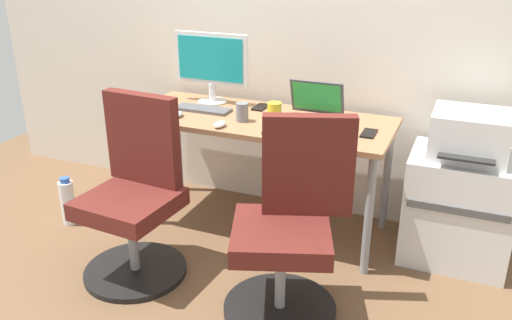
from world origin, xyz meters
TOP-DOWN VIEW (x-y plane):
  - ground_plane at (0.00, 0.00)m, footprint 5.28×5.28m
  - back_wall at (0.00, 0.39)m, footprint 4.40×0.04m
  - desk at (0.00, 0.00)m, footprint 1.53×0.62m
  - office_chair_left at (-0.41, -0.67)m, footprint 0.54×0.54m
  - office_chair_right at (0.43, -0.68)m, footprint 0.56×0.56m
  - side_cabinet at (1.13, 0.09)m, footprint 0.55×0.46m
  - printer at (1.13, 0.09)m, footprint 0.38×0.40m
  - water_bottle_on_floor at (-1.11, -0.43)m, footprint 0.09×0.09m
  - desktop_monitor at (-0.39, 0.17)m, footprint 0.48×0.18m
  - open_laptop at (0.30, 0.05)m, footprint 0.31×0.29m
  - keyboard_by_monitor at (-0.36, -0.01)m, footprint 0.34×0.12m
  - keyboard_by_laptop at (0.29, -0.21)m, footprint 0.34×0.12m
  - mouse_by_monitor at (-0.44, -0.18)m, footprint 0.06×0.10m
  - mouse_by_laptop at (-0.13, -0.24)m, footprint 0.06×0.10m
  - coffee_mug at (0.08, 0.02)m, footprint 0.08×0.08m
  - pen_cup at (-0.06, -0.10)m, footprint 0.07×0.07m
  - phone_near_monitor at (0.64, -0.05)m, footprint 0.07×0.14m
  - phone_near_laptop at (-0.06, 0.18)m, footprint 0.07×0.14m

SIDE VIEW (x-z plane):
  - ground_plane at x=0.00m, z-range 0.00..0.00m
  - water_bottle_on_floor at x=-1.11m, z-range -0.01..0.30m
  - side_cabinet at x=1.13m, z-range 0.00..0.61m
  - office_chair_left at x=-0.41m, z-range -0.05..0.89m
  - office_chair_right at x=0.43m, z-range -0.05..0.89m
  - desk at x=0.00m, z-range 0.28..0.99m
  - phone_near_monitor at x=0.64m, z-range 0.70..0.71m
  - phone_near_laptop at x=-0.06m, z-range 0.70..0.71m
  - keyboard_by_monitor at x=-0.36m, z-range 0.70..0.72m
  - keyboard_by_laptop at x=0.29m, z-range 0.70..0.72m
  - mouse_by_monitor at x=-0.44m, z-range 0.70..0.74m
  - mouse_by_laptop at x=-0.13m, z-range 0.70..0.74m
  - printer at x=1.13m, z-range 0.60..0.84m
  - coffee_mug at x=0.08m, z-range 0.70..0.80m
  - pen_cup at x=-0.06m, z-range 0.70..0.81m
  - open_laptop at x=0.30m, z-range 0.65..0.87m
  - desktop_monitor at x=-0.39m, z-range 0.74..1.17m
  - back_wall at x=0.00m, z-range 0.00..2.60m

